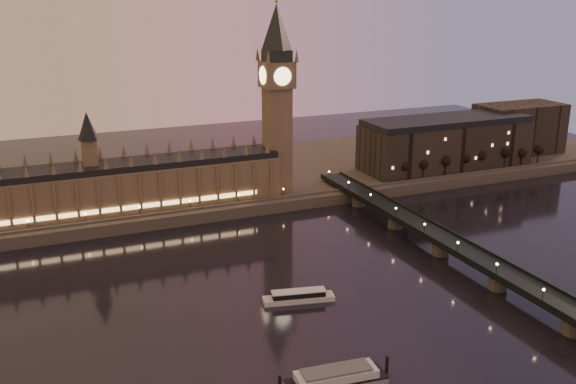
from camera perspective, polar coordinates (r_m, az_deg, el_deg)
name	(u,v)px	position (r m, az deg, el deg)	size (l,w,h in m)	color
ground	(266,311)	(242.63, -2.01, -10.50)	(700.00, 700.00, 0.00)	black
far_embankment	(214,180)	(396.36, -6.56, 1.07)	(560.00, 130.00, 6.00)	#423D35
palace_of_westminster	(105,182)	(336.33, -15.98, 0.86)	(180.00, 26.62, 52.00)	brown
big_ben	(277,88)	(350.41, -0.99, 9.25)	(17.68, 17.68, 104.00)	brown
westminster_bridge	(467,259)	(282.82, 15.66, -5.74)	(13.20, 260.00, 15.30)	black
city_block	(471,138)	(437.80, 15.95, 4.67)	(155.00, 45.00, 34.00)	black
bare_tree_0	(402,166)	(383.90, 10.14, 2.32)	(6.28, 6.28, 12.76)	black
bare_tree_1	(424,163)	(392.07, 11.98, 2.52)	(6.28, 6.28, 12.76)	black
bare_tree_2	(444,161)	(400.62, 13.73, 2.72)	(6.28, 6.28, 12.76)	black
bare_tree_3	(464,158)	(409.54, 15.42, 2.90)	(6.28, 6.28, 12.76)	black
bare_tree_4	(484,156)	(418.80, 17.03, 3.08)	(6.28, 6.28, 12.76)	black
bare_tree_5	(503,154)	(428.38, 18.57, 3.24)	(6.28, 6.28, 12.76)	black
bare_tree_6	(521,152)	(438.26, 20.04, 3.39)	(6.28, 6.28, 12.76)	black
bare_tree_7	(539,149)	(448.42, 21.45, 3.54)	(6.28, 6.28, 12.76)	black
cruise_boat_a	(299,296)	(248.59, 0.95, -9.27)	(28.04, 11.63, 4.38)	silver
moored_barge	(336,379)	(200.22, 4.30, -16.22)	(35.36, 11.55, 6.51)	gray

